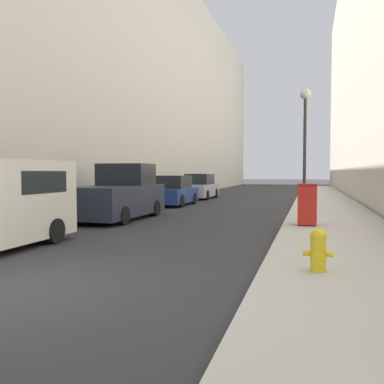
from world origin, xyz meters
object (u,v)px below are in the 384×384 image
object	(u,v)px
fire_hydrant	(318,249)
parked_sedan_near	(172,192)
trash_bin	(307,204)
parked_sedan_far	(200,187)
lamppost	(305,131)
pickup_truck	(118,196)

from	to	relation	value
fire_hydrant	parked_sedan_near	distance (m)	16.27
fire_hydrant	parked_sedan_near	bearing A→B (deg)	116.66
trash_bin	parked_sedan_far	xyz separation A→B (m)	(-7.08, 14.17, -0.05)
trash_bin	parked_sedan_far	size ratio (longest dim) A/B	0.28
lamppost	parked_sedan_far	size ratio (longest dim) A/B	1.10
fire_hydrant	lamppost	xyz separation A→B (m)	(-0.37, 10.70, 2.94)
trash_bin	lamppost	size ratio (longest dim) A/B	0.26
fire_hydrant	trash_bin	world-z (taller)	trash_bin
fire_hydrant	parked_sedan_near	size ratio (longest dim) A/B	0.17
parked_sedan_near	parked_sedan_far	distance (m)	5.99
fire_hydrant	parked_sedan_near	world-z (taller)	parked_sedan_near
parked_sedan_far	lamppost	bearing A→B (deg)	-54.80
fire_hydrant	parked_sedan_far	distance (m)	21.79
pickup_truck	parked_sedan_far	distance (m)	12.94
parked_sedan_near	fire_hydrant	bearing A→B (deg)	-63.34
trash_bin	parked_sedan_near	bearing A→B (deg)	130.89
fire_hydrant	lamppost	world-z (taller)	lamppost
trash_bin	pickup_truck	world-z (taller)	pickup_truck
trash_bin	pickup_truck	bearing A→B (deg)	170.04
pickup_truck	parked_sedan_far	bearing A→B (deg)	90.54
pickup_truck	parked_sedan_near	size ratio (longest dim) A/B	1.22
parked_sedan_far	parked_sedan_near	bearing A→B (deg)	-89.99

